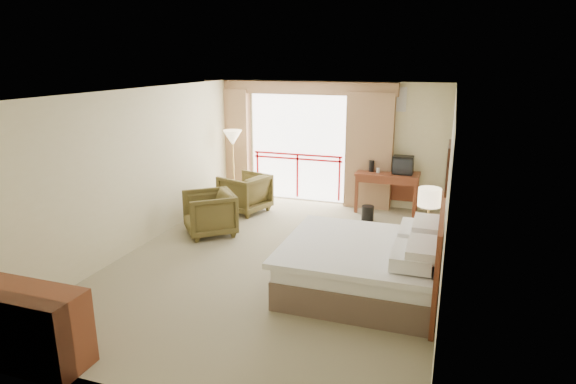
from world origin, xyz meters
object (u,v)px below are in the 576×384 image
(tv, at_px, (403,165))
(floor_lamp, at_px, (233,140))
(armchair_near, at_px, (210,234))
(desk, at_px, (388,181))
(bed, at_px, (365,265))
(dresser, at_px, (28,327))
(table_lamp, at_px, (429,198))
(armchair_far, at_px, (245,211))
(wastebasket, at_px, (368,213))
(nightstand, at_px, (425,246))
(side_table, at_px, (210,204))

(tv, height_order, floor_lamp, floor_lamp)
(tv, xyz_separation_m, armchair_near, (-3.23, -2.43, -1.04))
(armchair_near, bearing_deg, desk, 90.79)
(bed, bearing_deg, armchair_near, 157.21)
(dresser, bearing_deg, table_lamp, 48.63)
(tv, relative_size, armchair_far, 0.46)
(desk, bearing_deg, wastebasket, -105.29)
(armchair_far, xyz_separation_m, armchair_near, (-0.06, -1.48, 0.00))
(bed, height_order, wastebasket, bed)
(nightstand, relative_size, desk, 0.45)
(nightstand, bearing_deg, floor_lamp, 153.71)
(nightstand, height_order, tv, tv)
(floor_lamp, bearing_deg, armchair_near, -77.32)
(bed, xyz_separation_m, tv, (0.10, 3.75, 0.66))
(armchair_near, relative_size, side_table, 1.71)
(nightstand, relative_size, floor_lamp, 0.36)
(tv, relative_size, floor_lamp, 0.25)
(table_lamp, height_order, side_table, table_lamp)
(table_lamp, distance_m, armchair_far, 4.24)
(tv, distance_m, armchair_far, 3.46)
(armchair_near, distance_m, dresser, 4.19)
(nightstand, height_order, desk, desk)
(desk, distance_m, dresser, 7.26)
(nightstand, bearing_deg, dresser, -133.13)
(bed, relative_size, nightstand, 3.62)
(table_lamp, relative_size, desk, 0.48)
(bed, bearing_deg, wastebasket, 98.89)
(table_lamp, bearing_deg, nightstand, -90.00)
(armchair_near, height_order, side_table, side_table)
(wastebasket, distance_m, side_table, 3.19)
(bed, relative_size, armchair_near, 2.40)
(tv, bearing_deg, bed, -75.15)
(wastebasket, xyz_separation_m, armchair_far, (-2.59, -0.23, -0.15))
(wastebasket, xyz_separation_m, dresser, (-2.61, -5.87, 0.27))
(desk, height_order, armchair_far, desk)
(armchair_near, bearing_deg, nightstand, 49.14)
(table_lamp, relative_size, dresser, 0.48)
(floor_lamp, xyz_separation_m, dresser, (0.51, -6.23, -0.98))
(wastebasket, height_order, side_table, side_table)
(table_lamp, xyz_separation_m, armchair_far, (-3.81, 1.51, -1.07))
(side_table, bearing_deg, wastebasket, 19.72)
(bed, bearing_deg, nightstand, 58.74)
(nightstand, bearing_deg, armchair_near, 178.87)
(wastebasket, height_order, armchair_far, armchair_far)
(armchair_far, height_order, dresser, dresser)
(armchair_near, distance_m, side_table, 0.80)
(nightstand, relative_size, tv, 1.42)
(desk, xyz_separation_m, tv, (0.30, -0.06, 0.37))
(desk, xyz_separation_m, wastebasket, (-0.27, -0.78, -0.51))
(armchair_far, height_order, armchair_near, armchair_far)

